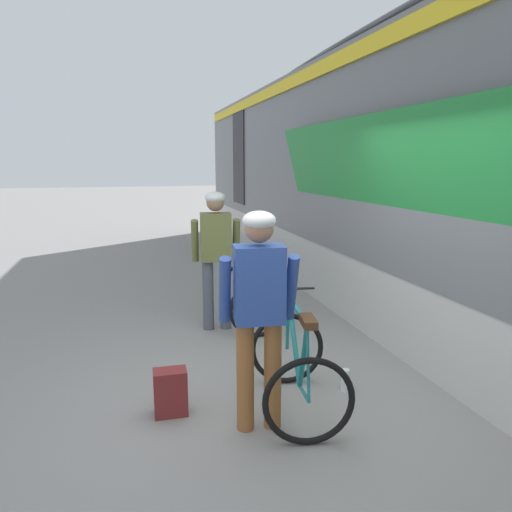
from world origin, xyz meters
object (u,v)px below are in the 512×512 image
at_px(backpack_on_platform, 171,392).
at_px(water_bottle_near_the_bikes, 345,380).
at_px(cyclist_far_in_olive, 216,248).
at_px(bicycle_near_teal, 297,367).
at_px(cyclist_near_in_blue, 259,302).
at_px(bicycle_far_silver, 250,294).

height_order(backpack_on_platform, water_bottle_near_the_bikes, backpack_on_platform).
height_order(cyclist_far_in_olive, bicycle_near_teal, cyclist_far_in_olive).
distance_m(cyclist_near_in_blue, water_bottle_near_the_bikes, 1.39).
height_order(cyclist_far_in_olive, water_bottle_near_the_bikes, cyclist_far_in_olive).
bearing_deg(bicycle_near_teal, backpack_on_platform, 167.36).
bearing_deg(backpack_on_platform, cyclist_near_in_blue, -28.34).
bearing_deg(backpack_on_platform, cyclist_far_in_olive, 70.45).
height_order(bicycle_near_teal, backpack_on_platform, bicycle_near_teal).
bearing_deg(cyclist_far_in_olive, cyclist_near_in_blue, -92.88).
distance_m(cyclist_near_in_blue, cyclist_far_in_olive, 2.36).
relative_size(bicycle_near_teal, bicycle_far_silver, 1.05).
height_order(cyclist_near_in_blue, water_bottle_near_the_bikes, cyclist_near_in_blue).
relative_size(cyclist_near_in_blue, bicycle_far_silver, 1.56).
relative_size(bicycle_far_silver, backpack_on_platform, 2.82).
bearing_deg(water_bottle_near_the_bikes, bicycle_far_silver, 100.23).
xyz_separation_m(bicycle_far_silver, water_bottle_near_the_bikes, (0.37, -2.06, -0.30)).
bearing_deg(backpack_on_platform, bicycle_far_silver, 60.68).
xyz_separation_m(bicycle_near_teal, water_bottle_near_the_bikes, (0.57, 0.21, -0.30)).
xyz_separation_m(cyclist_near_in_blue, bicycle_far_silver, (0.58, 2.42, -0.65)).
relative_size(bicycle_near_teal, water_bottle_near_the_bikes, 5.52).
bearing_deg(cyclist_far_in_olive, bicycle_near_teal, -83.17).
bearing_deg(bicycle_far_silver, cyclist_far_in_olive, -172.11).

